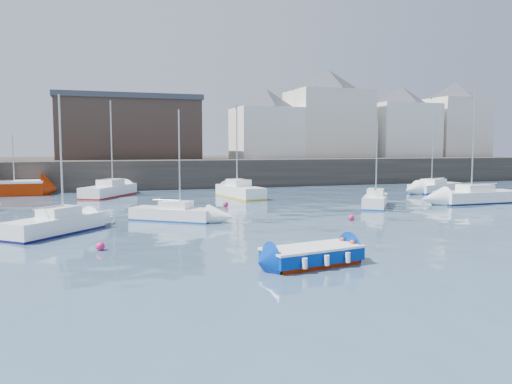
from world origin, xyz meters
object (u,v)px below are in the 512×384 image
object	(u,v)px
sailboat_f	(240,191)
sailboat_h	(109,190)
sailboat_g	(435,187)
sailboat_a	(56,224)
sailboat_b	(173,213)
blue_dinghy	(312,255)
buoy_near	(101,250)
sailboat_c	(375,201)
buoy_far	(226,207)
buoy_mid	(351,220)
sailboat_d	(478,196)

from	to	relation	value
sailboat_f	sailboat_h	size ratio (longest dim) A/B	0.95
sailboat_g	sailboat_a	bearing A→B (deg)	-157.99
sailboat_b	sailboat_f	world-z (taller)	sailboat_f
blue_dinghy	sailboat_h	distance (m)	30.17
sailboat_f	buoy_near	world-z (taller)	sailboat_f
sailboat_g	sailboat_c	bearing A→B (deg)	-143.90
sailboat_h	buoy_far	distance (m)	13.39
sailboat_g	buoy_near	distance (m)	36.82
blue_dinghy	sailboat_f	world-z (taller)	sailboat_f
sailboat_a	sailboat_h	bearing A→B (deg)	80.45
sailboat_f	sailboat_g	distance (m)	19.78
sailboat_f	buoy_mid	bearing A→B (deg)	-79.91
sailboat_f	sailboat_d	bearing A→B (deg)	-30.81
sailboat_b	sailboat_f	xyz separation A→B (m)	(7.68, 11.77, 0.14)
sailboat_d	buoy_near	size ratio (longest dim) A/B	23.29
sailboat_a	sailboat_h	distance (m)	19.44
sailboat_h	buoy_far	world-z (taller)	sailboat_h
sailboat_d	sailboat_f	bearing A→B (deg)	149.19
buoy_mid	sailboat_d	bearing A→B (deg)	19.84
buoy_mid	buoy_far	xyz separation A→B (m)	(-5.57, 8.94, 0.00)
blue_dinghy	sailboat_f	distance (m)	25.23
sailboat_d	buoy_far	size ratio (longest dim) A/B	21.06
sailboat_a	sailboat_g	bearing A→B (deg)	22.01
sailboat_c	buoy_far	distance (m)	11.12
buoy_mid	sailboat_b	bearing A→B (deg)	162.42
blue_dinghy	buoy_mid	xyz separation A→B (m)	(7.08, 9.79, -0.41)
sailboat_a	sailboat_c	distance (m)	22.25
sailboat_f	sailboat_b	bearing A→B (deg)	-123.11
sailboat_a	buoy_near	size ratio (longest dim) A/B	18.75
blue_dinghy	buoy_mid	distance (m)	12.09
buoy_mid	buoy_far	distance (m)	10.54
buoy_mid	sailboat_a	bearing A→B (deg)	178.30
blue_dinghy	sailboat_f	xyz separation A→B (m)	(4.41, 24.84, 0.17)
sailboat_g	sailboat_h	distance (m)	31.13
sailboat_d	buoy_far	distance (m)	20.01
sailboat_a	buoy_far	xyz separation A→B (m)	(11.22, 8.44, -0.50)
sailboat_h	buoy_mid	world-z (taller)	sailboat_h
sailboat_g	buoy_mid	world-z (taller)	sailboat_g
sailboat_c	buoy_far	xyz separation A→B (m)	(-10.51, 3.61, -0.49)
blue_dinghy	buoy_near	world-z (taller)	blue_dinghy
sailboat_c	sailboat_d	size ratio (longest dim) A/B	0.72
sailboat_f	sailboat_c	bearing A→B (deg)	-51.94
sailboat_d	sailboat_c	bearing A→B (deg)	178.37
blue_dinghy	buoy_near	distance (m)	9.32
blue_dinghy	buoy_far	size ratio (longest dim) A/B	9.66
sailboat_a	sailboat_f	size ratio (longest dim) A/B	0.88
sailboat_b	sailboat_h	bearing A→B (deg)	101.09
sailboat_b	sailboat_g	size ratio (longest dim) A/B	0.80
blue_dinghy	sailboat_b	distance (m)	13.47
sailboat_g	buoy_near	bearing A→B (deg)	-149.65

